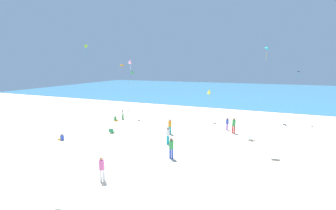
{
  "coord_description": "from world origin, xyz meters",
  "views": [
    {
      "loc": [
        7.15,
        -10.49,
        7.39
      ],
      "look_at": [
        0.0,
        8.1,
        3.63
      ],
      "focal_mm": 21.79,
      "sensor_mm": 36.0,
      "label": 1
    }
  ],
  "objects_px": {
    "kite_teal": "(268,48)",
    "beach_chair_far_left": "(112,131)",
    "person_6": "(123,114)",
    "person_4": "(102,167)",
    "kite_orange": "(122,65)",
    "person_7": "(171,147)",
    "kite_green": "(132,72)",
    "beach_chair_mid_beach": "(276,157)",
    "kite_lime": "(86,47)",
    "kite_pink": "(130,61)",
    "person_0": "(227,123)",
    "person_2": "(115,119)",
    "kite_yellow": "(209,92)",
    "kite_black": "(299,71)",
    "person_3": "(234,125)",
    "person_8": "(168,134)",
    "person_5": "(62,138)",
    "person_1": "(170,125)",
    "beach_chair_near_camera": "(251,138)"
  },
  "relations": [
    {
      "from": "beach_chair_far_left",
      "to": "kite_black",
      "type": "distance_m",
      "value": 24.64
    },
    {
      "from": "person_0",
      "to": "kite_yellow",
      "type": "xyz_separation_m",
      "value": [
        -2.8,
        3.25,
        3.23
      ]
    },
    {
      "from": "kite_lime",
      "to": "kite_black",
      "type": "relative_size",
      "value": 1.5
    },
    {
      "from": "person_7",
      "to": "person_8",
      "type": "xyz_separation_m",
      "value": [
        -1.4,
        2.84,
        -0.03
      ]
    },
    {
      "from": "person_2",
      "to": "kite_pink",
      "type": "xyz_separation_m",
      "value": [
        0.76,
        3.11,
        7.86
      ]
    },
    {
      "from": "person_6",
      "to": "kite_teal",
      "type": "height_order",
      "value": "kite_teal"
    },
    {
      "from": "kite_teal",
      "to": "beach_chair_far_left",
      "type": "bearing_deg",
      "value": -141.07
    },
    {
      "from": "person_1",
      "to": "person_3",
      "type": "distance_m",
      "value": 7.16
    },
    {
      "from": "person_5",
      "to": "kite_yellow",
      "type": "distance_m",
      "value": 18.36
    },
    {
      "from": "person_3",
      "to": "person_8",
      "type": "distance_m",
      "value": 8.07
    },
    {
      "from": "beach_chair_near_camera",
      "to": "person_5",
      "type": "xyz_separation_m",
      "value": [
        -18.0,
        -6.82,
        -0.01
      ]
    },
    {
      "from": "person_4",
      "to": "kite_orange",
      "type": "relative_size",
      "value": 1.05
    },
    {
      "from": "person_6",
      "to": "kite_orange",
      "type": "bearing_deg",
      "value": 144.25
    },
    {
      "from": "person_3",
      "to": "beach_chair_mid_beach",
      "type": "bearing_deg",
      "value": -146.99
    },
    {
      "from": "person_4",
      "to": "person_1",
      "type": "bearing_deg",
      "value": 127.74
    },
    {
      "from": "person_4",
      "to": "kite_green",
      "type": "distance_m",
      "value": 28.09
    },
    {
      "from": "person_2",
      "to": "kite_yellow",
      "type": "relative_size",
      "value": 0.42
    },
    {
      "from": "person_2",
      "to": "kite_black",
      "type": "distance_m",
      "value": 25.06
    },
    {
      "from": "person_8",
      "to": "kite_black",
      "type": "xyz_separation_m",
      "value": [
        12.93,
        13.59,
        5.78
      ]
    },
    {
      "from": "person_5",
      "to": "beach_chair_mid_beach",
      "type": "bearing_deg",
      "value": 174.33
    },
    {
      "from": "person_6",
      "to": "kite_black",
      "type": "distance_m",
      "value": 24.13
    },
    {
      "from": "person_2",
      "to": "kite_yellow",
      "type": "xyz_separation_m",
      "value": [
        11.97,
        4.5,
        3.83
      ]
    },
    {
      "from": "beach_chair_mid_beach",
      "to": "kite_green",
      "type": "xyz_separation_m",
      "value": [
        -23.31,
        17.04,
        6.18
      ]
    },
    {
      "from": "kite_orange",
      "to": "beach_chair_mid_beach",
      "type": "bearing_deg",
      "value": -29.98
    },
    {
      "from": "kite_green",
      "to": "kite_orange",
      "type": "bearing_deg",
      "value": -87.1
    },
    {
      "from": "person_1",
      "to": "kite_green",
      "type": "relative_size",
      "value": 1.25
    },
    {
      "from": "person_0",
      "to": "person_1",
      "type": "relative_size",
      "value": 0.86
    },
    {
      "from": "person_4",
      "to": "kite_orange",
      "type": "xyz_separation_m",
      "value": [
        -12.1,
        20.98,
        6.71
      ]
    },
    {
      "from": "kite_yellow",
      "to": "kite_pink",
      "type": "height_order",
      "value": "kite_pink"
    },
    {
      "from": "person_7",
      "to": "kite_green",
      "type": "bearing_deg",
      "value": -138.51
    },
    {
      "from": "person_0",
      "to": "kite_lime",
      "type": "bearing_deg",
      "value": -8.01
    },
    {
      "from": "person_1",
      "to": "kite_yellow",
      "type": "relative_size",
      "value": 1.01
    },
    {
      "from": "person_1",
      "to": "kite_orange",
      "type": "relative_size",
      "value": 1.09
    },
    {
      "from": "beach_chair_near_camera",
      "to": "kite_yellow",
      "type": "distance_m",
      "value": 8.85
    },
    {
      "from": "kite_teal",
      "to": "person_4",
      "type": "bearing_deg",
      "value": -116.6
    },
    {
      "from": "person_7",
      "to": "kite_orange",
      "type": "bearing_deg",
      "value": -133.08
    },
    {
      "from": "beach_chair_mid_beach",
      "to": "kite_orange",
      "type": "distance_m",
      "value": 27.72
    },
    {
      "from": "kite_yellow",
      "to": "beach_chair_near_camera",
      "type": "bearing_deg",
      "value": -47.91
    },
    {
      "from": "beach_chair_near_camera",
      "to": "person_0",
      "type": "xyz_separation_m",
      "value": [
        -2.55,
        2.68,
        0.59
      ]
    },
    {
      "from": "kite_orange",
      "to": "kite_teal",
      "type": "height_order",
      "value": "kite_teal"
    },
    {
      "from": "person_1",
      "to": "person_3",
      "type": "bearing_deg",
      "value": -132.63
    },
    {
      "from": "person_2",
      "to": "kite_pink",
      "type": "bearing_deg",
      "value": 91.39
    },
    {
      "from": "kite_lime",
      "to": "kite_pink",
      "type": "relative_size",
      "value": 0.87
    },
    {
      "from": "beach_chair_near_camera",
      "to": "kite_yellow",
      "type": "xyz_separation_m",
      "value": [
        -5.35,
        5.92,
        3.82
      ]
    },
    {
      "from": "person_7",
      "to": "person_5",
      "type": "bearing_deg",
      "value": -86.14
    },
    {
      "from": "person_0",
      "to": "kite_lime",
      "type": "xyz_separation_m",
      "value": [
        -18.69,
        -1.62,
        9.13
      ]
    },
    {
      "from": "beach_chair_far_left",
      "to": "person_1",
      "type": "xyz_separation_m",
      "value": [
        6.23,
        2.08,
        0.76
      ]
    },
    {
      "from": "beach_chair_far_left",
      "to": "person_0",
      "type": "height_order",
      "value": "person_0"
    },
    {
      "from": "person_8",
      "to": "person_5",
      "type": "bearing_deg",
      "value": 24.65
    },
    {
      "from": "person_3",
      "to": "kite_black",
      "type": "bearing_deg",
      "value": -42.35
    }
  ]
}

